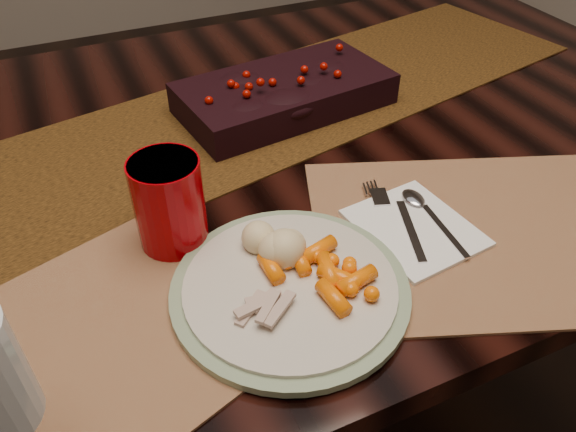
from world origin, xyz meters
name	(u,v)px	position (x,y,z in m)	size (l,w,h in m)	color
floor	(248,404)	(0.00, 0.00, 0.00)	(5.00, 5.00, 0.00)	black
dining_table	(240,303)	(0.00, 0.00, 0.38)	(1.80, 1.00, 0.75)	black
table_runner	(187,137)	(-0.05, 0.05, 0.75)	(1.64, 0.34, 0.00)	#512704
centerpiece	(285,89)	(0.14, 0.08, 0.79)	(0.36, 0.18, 0.07)	black
placemat_main	(486,231)	(0.24, -0.33, 0.75)	(0.45, 0.33, 0.00)	#916642
placemat_second	(53,370)	(-0.30, -0.32, 0.75)	(0.42, 0.31, 0.00)	brown
dinner_plate	(290,288)	(-0.04, -0.33, 0.76)	(0.28, 0.28, 0.02)	beige
baby_carrots	(313,276)	(-0.01, -0.34, 0.78)	(0.12, 0.10, 0.02)	#FF6A03
mashed_potatoes	(279,234)	(-0.02, -0.27, 0.79)	(0.08, 0.07, 0.05)	#CCBB6C
turkey_shreds	(263,309)	(-0.08, -0.36, 0.78)	(0.08, 0.07, 0.02)	tan
napkin	(414,228)	(0.16, -0.29, 0.76)	(0.14, 0.16, 0.01)	white
fork	(403,221)	(0.15, -0.28, 0.76)	(0.02, 0.15, 0.00)	silver
spoon	(434,220)	(0.19, -0.30, 0.76)	(0.03, 0.14, 0.00)	#A9AACA
red_cup	(169,203)	(-0.13, -0.18, 0.81)	(0.09, 0.09, 0.12)	#960006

